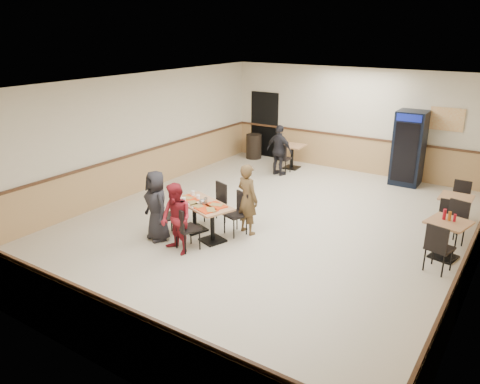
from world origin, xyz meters
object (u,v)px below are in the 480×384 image
Objects in this scene: diner_woman_right at (176,219)px; side_table_near at (447,234)px; lone_diner at (279,150)px; back_table at (292,153)px; pepsi_cooler at (409,148)px; diner_man_opposite at (247,199)px; main_table at (203,214)px; side_table_far at (455,207)px; trash_bin at (254,146)px; diner_woman_left at (157,206)px.

diner_woman_right reaches higher than side_table_near.
lone_diner is 2.03× the size of back_table.
pepsi_cooler reaches higher than back_table.
diner_woman_right is 0.92× the size of diner_man_opposite.
main_table reaches higher than side_table_far.
trash_bin is (-6.65, 4.01, -0.09)m from side_table_near.
diner_woman_left is 6.26m from side_table_far.
trash_bin is (-6.51, 2.39, -0.06)m from side_table_far.
trash_bin is at bearing -28.88° from lone_diner.
trash_bin is (-4.85, -0.04, -0.61)m from pepsi_cooler.
side_table_near is 0.41× the size of pepsi_cooler.
main_table is 2.05× the size of back_table.
diner_man_opposite is at bearing 65.40° from diner_woman_left.
side_table_far is 5.33m from back_table.
diner_man_opposite reaches higher than lone_diner.
pepsi_cooler reaches higher than diner_woman_right.
diner_woman_right reaches higher than side_table_far.
diner_woman_right is at bearing -82.78° from back_table.
diner_woman_right is at bearing 105.90° from lone_diner.
back_table is at bearing -82.40° from lone_diner.
lone_diner is 1.99m from trash_bin.
lone_diner is 0.86m from back_table.
diner_man_opposite reaches higher than diner_woman_left.
diner_woman_left is 5.16m from lone_diner.
diner_man_opposite is at bearing -73.38° from back_table.
pepsi_cooler is (3.28, 0.39, 0.52)m from back_table.
pepsi_cooler is at bearing 6.84° from back_table.
diner_man_opposite is (0.62, 1.50, 0.06)m from diner_woman_right.
diner_woman_left is at bearing -89.35° from back_table.
lone_diner is 3.50m from pepsi_cooler.
diner_woman_right is 1.62m from diner_man_opposite.
main_table is at bearing 65.40° from diner_woman_left.
diner_woman_right is (0.72, -0.25, -0.03)m from diner_woman_left.
pepsi_cooler is at bearing -152.12° from lone_diner.
side_table_near is at bearing -148.22° from diner_man_opposite.
main_table is at bearing -158.72° from side_table_near.
diner_woman_right is 1.75× the size of trash_bin.
diner_woman_right is 0.94× the size of lone_diner.
diner_man_opposite is 1.81× the size of side_table_near.
diner_woman_left is 1.83m from diner_man_opposite.
main_table is 5.40m from back_table.
diner_man_opposite reaches higher than side_table_near.
diner_woman_right is 6.99m from trash_bin.
diner_woman_left is 5.52m from side_table_near.
back_table is at bearing 117.00° from main_table.
side_table_near is at bearing 46.06° from diner_woman_right.
diner_woman_left is 1.83× the size of trash_bin.
lone_diner is 2.13× the size of side_table_far.
pepsi_cooler is 4.89m from trash_bin.
back_table is (-0.79, 6.22, -0.21)m from diner_woman_right.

